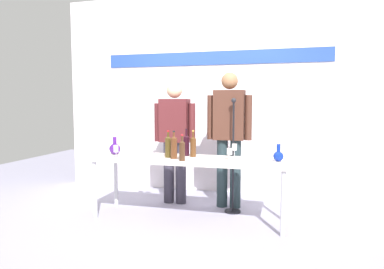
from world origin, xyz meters
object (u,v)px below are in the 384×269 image
at_px(wine_glass_left_3, 144,145).
at_px(wine_glass_right_1, 264,152).
at_px(wine_glass_right_0, 230,152).
at_px(microphone_stand, 233,175).
at_px(wine_bottle_2, 168,146).
at_px(wine_glass_right_2, 234,147).
at_px(presenter_left, 175,135).
at_px(decanter_blue_right, 278,156).
at_px(wine_bottle_4, 186,145).
at_px(wine_glass_right_3, 266,149).
at_px(presenter_right, 229,131).
at_px(display_table, 189,163).
at_px(wine_glass_left_0, 116,149).
at_px(wine_glass_left_2, 144,145).
at_px(wine_bottle_1, 193,146).
at_px(wine_bottle_3, 174,147).
at_px(wine_glass_left_1, 153,145).
at_px(wine_bottle_0, 182,150).
at_px(decanter_blue_left, 115,148).

relative_size(wine_glass_left_3, wine_glass_right_1, 1.22).
relative_size(wine_glass_right_0, microphone_stand, 0.10).
height_order(wine_bottle_2, wine_glass_right_2, wine_bottle_2).
xyz_separation_m(presenter_left, wine_bottle_2, (0.13, -0.63, -0.07)).
bearing_deg(wine_glass_left_3, decanter_blue_right, -4.13).
relative_size(decanter_blue_right, wine_bottle_4, 0.58).
distance_m(wine_bottle_2, wine_glass_right_3, 1.13).
bearing_deg(presenter_right, decanter_blue_right, -42.12).
bearing_deg(display_table, wine_glass_left_3, 165.93).
bearing_deg(decanter_blue_right, wine_glass_right_0, -171.84).
relative_size(wine_glass_left_0, wine_glass_left_2, 1.00).
height_order(presenter_left, wine_bottle_4, presenter_left).
bearing_deg(wine_bottle_1, microphone_stand, 34.43).
bearing_deg(wine_glass_right_0, wine_bottle_4, 159.75).
bearing_deg(wine_glass_right_2, decanter_blue_right, -18.99).
bearing_deg(wine_glass_right_2, wine_bottle_1, -168.02).
xyz_separation_m(presenter_right, microphone_stand, (0.09, -0.21, -0.53)).
height_order(presenter_right, wine_glass_left_2, presenter_right).
height_order(presenter_right, wine_glass_right_2, presenter_right).
height_order(display_table, wine_glass_right_3, wine_glass_right_3).
xyz_separation_m(wine_bottle_2, wine_glass_right_3, (1.09, 0.27, -0.04)).
relative_size(wine_bottle_2, wine_glass_right_2, 1.99).
xyz_separation_m(wine_bottle_3, wine_bottle_4, (0.08, 0.25, -0.00)).
bearing_deg(presenter_left, wine_glass_right_3, -16.17).
distance_m(wine_glass_left_3, wine_glass_right_2, 1.11).
height_order(display_table, microphone_stand, microphone_stand).
xyz_separation_m(wine_bottle_1, wine_bottle_3, (-0.18, -0.19, 0.01)).
xyz_separation_m(wine_glass_left_1, microphone_stand, (0.99, 0.18, -0.37)).
bearing_deg(wine_bottle_2, wine_glass_right_0, -1.68).
height_order(decanter_blue_right, wine_bottle_3, wine_bottle_3).
bearing_deg(wine_bottle_0, wine_glass_right_0, 18.33).
relative_size(presenter_right, wine_bottle_0, 5.95).
distance_m(wine_bottle_4, wine_glass_left_3, 0.54).
xyz_separation_m(wine_glass_right_1, wine_glass_right_2, (-0.35, 0.19, 0.01)).
relative_size(decanter_blue_right, presenter_left, 0.12).
height_order(presenter_right, wine_glass_left_0, presenter_right).
distance_m(wine_glass_right_2, microphone_stand, 0.42).
relative_size(wine_glass_left_2, wine_glass_right_0, 1.08).
height_order(wine_glass_left_2, wine_glass_left_3, wine_glass_left_3).
bearing_deg(wine_bottle_1, wine_bottle_2, -154.39).
distance_m(wine_bottle_3, wine_glass_left_2, 0.60).
bearing_deg(decanter_blue_left, wine_glass_right_3, 6.94).
bearing_deg(wine_glass_right_0, wine_bottle_3, -176.31).
height_order(wine_bottle_1, wine_bottle_3, wine_bottle_3).
relative_size(wine_glass_left_0, microphone_stand, 0.10).
xyz_separation_m(display_table, decanter_blue_right, (1.00, 0.04, 0.12)).
bearing_deg(microphone_stand, wine_bottle_1, -145.57).
xyz_separation_m(wine_glass_right_2, wine_glass_right_3, (0.36, 0.05, -0.01)).
height_order(wine_bottle_0, wine_bottle_4, wine_bottle_4).
height_order(wine_glass_left_0, wine_glass_right_1, wine_glass_left_0).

